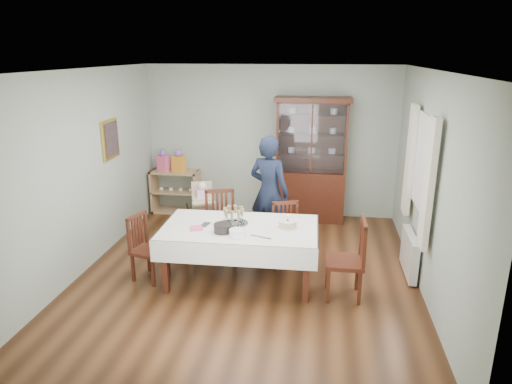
% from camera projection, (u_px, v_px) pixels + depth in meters
% --- Properties ---
extents(floor, '(5.00, 5.00, 0.00)m').
position_uv_depth(floor, '(248.00, 273.00, 6.26)').
color(floor, '#593319').
rests_on(floor, ground).
extents(room_shell, '(5.00, 5.00, 5.00)m').
position_uv_depth(room_shell, '(254.00, 143.00, 6.25)').
color(room_shell, '#9EAA99').
rests_on(room_shell, floor).
extents(dining_table, '(2.02, 1.19, 0.76)m').
position_uv_depth(dining_table, '(240.00, 253.00, 5.96)').
color(dining_table, '#431D10').
rests_on(dining_table, floor).
extents(china_cabinet, '(1.30, 0.48, 2.18)m').
position_uv_depth(china_cabinet, '(311.00, 158.00, 7.95)').
color(china_cabinet, '#431D10').
rests_on(china_cabinet, floor).
extents(sideboard, '(0.90, 0.38, 0.80)m').
position_uv_depth(sideboard, '(176.00, 191.00, 8.54)').
color(sideboard, tan).
rests_on(sideboard, floor).
extents(picture_frame, '(0.04, 0.48, 0.58)m').
position_uv_depth(picture_frame, '(110.00, 139.00, 6.83)').
color(picture_frame, gold).
rests_on(picture_frame, room_shell).
extents(window, '(0.04, 1.02, 1.22)m').
position_uv_depth(window, '(424.00, 164.00, 5.77)').
color(window, white).
rests_on(window, room_shell).
extents(curtain_left, '(0.07, 0.30, 1.55)m').
position_uv_depth(curtain_left, '(429.00, 185.00, 5.22)').
color(curtain_left, silver).
rests_on(curtain_left, room_shell).
extents(curtain_right, '(0.07, 0.30, 1.55)m').
position_uv_depth(curtain_right, '(410.00, 160.00, 6.40)').
color(curtain_right, silver).
rests_on(curtain_right, room_shell).
extents(radiator, '(0.10, 0.80, 0.55)m').
position_uv_depth(radiator, '(409.00, 254.00, 6.15)').
color(radiator, white).
rests_on(radiator, floor).
extents(chair_far_left, '(0.56, 0.56, 1.00)m').
position_uv_depth(chair_far_left, '(221.00, 239.00, 6.63)').
color(chair_far_left, '#431D10').
rests_on(chair_far_left, floor).
extents(chair_far_right, '(0.49, 0.49, 0.89)m').
position_uv_depth(chair_far_right, '(287.00, 247.00, 6.45)').
color(chair_far_right, '#431D10').
rests_on(chair_far_right, floor).
extents(chair_end_left, '(0.50, 0.50, 0.88)m').
position_uv_depth(chair_end_left, '(149.00, 260.00, 6.04)').
color(chair_end_left, '#431D10').
rests_on(chair_end_left, floor).
extents(chair_end_right, '(0.46, 0.46, 1.01)m').
position_uv_depth(chair_end_right, '(345.00, 274.00, 5.58)').
color(chair_end_right, '#431D10').
rests_on(chair_end_right, floor).
extents(woman, '(0.75, 0.63, 1.75)m').
position_uv_depth(woman, '(269.00, 193.00, 6.87)').
color(woman, black).
rests_on(woman, floor).
extents(high_chair, '(0.56, 0.56, 0.99)m').
position_uv_depth(high_chair, '(203.00, 219.00, 7.19)').
color(high_chair, black).
rests_on(high_chair, floor).
extents(champagne_tray, '(0.37, 0.37, 0.22)m').
position_uv_depth(champagne_tray, '(234.00, 219.00, 5.91)').
color(champagne_tray, silver).
rests_on(champagne_tray, dining_table).
extents(birthday_cake, '(0.26, 0.26, 0.18)m').
position_uv_depth(birthday_cake, '(288.00, 224.00, 5.79)').
color(birthday_cake, white).
rests_on(birthday_cake, dining_table).
extents(plate_stack_dark, '(0.25, 0.25, 0.11)m').
position_uv_depth(plate_stack_dark, '(223.00, 228.00, 5.66)').
color(plate_stack_dark, black).
rests_on(plate_stack_dark, dining_table).
extents(plate_stack_white, '(0.24, 0.24, 0.09)m').
position_uv_depth(plate_stack_white, '(237.00, 233.00, 5.53)').
color(plate_stack_white, white).
rests_on(plate_stack_white, dining_table).
extents(napkin_stack, '(0.20, 0.20, 0.02)m').
position_uv_depth(napkin_stack, '(196.00, 228.00, 5.77)').
color(napkin_stack, '#E25385').
rests_on(napkin_stack, dining_table).
extents(cutlery, '(0.16, 0.20, 0.01)m').
position_uv_depth(cutlery, '(202.00, 224.00, 5.90)').
color(cutlery, silver).
rests_on(cutlery, dining_table).
extents(cake_knife, '(0.27, 0.12, 0.01)m').
position_uv_depth(cake_knife, '(261.00, 237.00, 5.51)').
color(cake_knife, silver).
rests_on(cake_knife, dining_table).
extents(gift_bag_pink, '(0.24, 0.19, 0.39)m').
position_uv_depth(gift_bag_pink, '(163.00, 162.00, 8.38)').
color(gift_bag_pink, '#E25385').
rests_on(gift_bag_pink, sideboard).
extents(gift_bag_orange, '(0.25, 0.20, 0.41)m').
position_uv_depth(gift_bag_orange, '(179.00, 162.00, 8.33)').
color(gift_bag_orange, orange).
rests_on(gift_bag_orange, sideboard).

